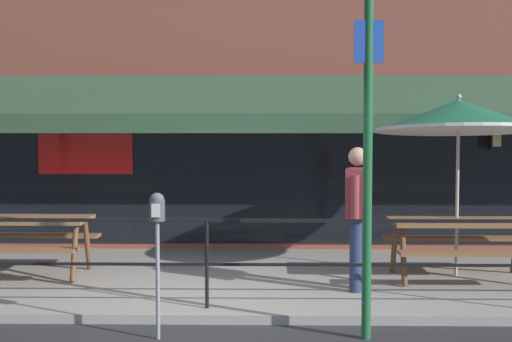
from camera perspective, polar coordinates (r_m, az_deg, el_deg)
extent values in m
plane|color=#2D2D30|center=(7.57, -4.14, -12.18)|extent=(120.00, 120.00, 0.00)
cube|color=#9E998E|center=(9.49, -3.02, -8.62)|extent=(15.00, 4.00, 0.10)
cube|color=brown|center=(11.69, -2.27, 13.30)|extent=(15.00, 0.50, 8.06)
cube|color=black|center=(11.28, -2.32, 0.00)|extent=(12.00, 0.02, 2.30)
cube|color=red|center=(11.60, -13.49, 1.48)|extent=(1.50, 0.02, 0.70)
cube|color=#335138|center=(10.73, -2.51, 5.96)|extent=(13.80, 0.92, 0.70)
cube|color=#335138|center=(10.21, -2.68, 3.83)|extent=(13.80, 0.08, 0.28)
cube|color=black|center=(11.64, 18.39, 3.28)|extent=(0.04, 0.28, 0.04)
cube|color=black|center=(11.50, 18.58, 2.37)|extent=(0.18, 0.18, 0.28)
cube|color=beige|center=(11.50, 18.58, 2.37)|extent=(0.13, 0.19, 0.20)
cylinder|color=black|center=(7.72, -3.95, -7.46)|extent=(0.04, 0.04, 0.95)
cube|color=black|center=(7.65, -3.97, -3.97)|extent=(13.80, 0.04, 0.04)
cube|color=black|center=(7.72, -3.95, -7.46)|extent=(13.80, 0.03, 0.03)
cube|color=brown|center=(9.82, -18.39, -3.70)|extent=(1.80, 0.80, 0.05)
cube|color=brown|center=(9.33, -19.54, -5.97)|extent=(1.80, 0.26, 0.04)
cube|color=brown|center=(10.41, -17.28, -4.95)|extent=(1.80, 0.26, 0.04)
cylinder|color=brown|center=(9.34, -14.34, -6.30)|extent=(0.07, 0.30, 0.73)
cylinder|color=brown|center=(9.94, -13.35, -5.68)|extent=(0.07, 0.30, 0.73)
cube|color=brown|center=(9.45, 16.16, -3.94)|extent=(1.80, 0.80, 0.05)
cube|color=brown|center=(8.94, 17.10, -6.33)|extent=(1.80, 0.26, 0.04)
cube|color=brown|center=(10.05, 15.27, -5.21)|extent=(1.80, 0.26, 0.04)
cylinder|color=brown|center=(9.02, 11.71, -6.61)|extent=(0.07, 0.30, 0.73)
cylinder|color=brown|center=(9.64, 11.01, -5.94)|extent=(0.07, 0.30, 0.73)
cylinder|color=#B7B2A8|center=(9.66, 15.81, -1.33)|extent=(0.04, 0.04, 2.30)
cone|color=#1E6B47|center=(9.62, 15.90, 4.31)|extent=(2.10, 2.12, 0.55)
cylinder|color=white|center=(9.62, 15.88, 3.18)|extent=(2.14, 2.14, 0.19)
sphere|color=#B7B2A8|center=(9.63, 15.93, 5.74)|extent=(0.07, 0.07, 0.07)
cylinder|color=navy|center=(8.73, 8.12, -6.51)|extent=(0.15, 0.15, 0.86)
cylinder|color=navy|center=(8.53, 7.99, -6.74)|extent=(0.15, 0.15, 0.86)
cube|color=maroon|center=(8.53, 8.10, -1.79)|extent=(0.32, 0.44, 0.60)
cylinder|color=maroon|center=(8.79, 8.27, -1.83)|extent=(0.10, 0.10, 0.54)
cylinder|color=maroon|center=(8.28, 7.92, -2.17)|extent=(0.10, 0.10, 0.54)
sphere|color=tan|center=(8.50, 8.13, 1.16)|extent=(0.22, 0.22, 0.22)
cylinder|color=gray|center=(7.00, -7.87, -8.65)|extent=(0.04, 0.04, 1.15)
cylinder|color=#4C4C51|center=(6.88, -7.91, -3.15)|extent=(0.15, 0.15, 0.20)
sphere|color=#4C4C51|center=(6.87, -7.92, -2.33)|extent=(0.14, 0.14, 0.14)
cube|color=silver|center=(6.80, -8.02, -3.15)|extent=(0.08, 0.01, 0.13)
cylinder|color=#1E6033|center=(6.87, 8.94, 2.94)|extent=(0.09, 0.09, 3.96)
cube|color=blue|center=(6.89, 9.03, 10.20)|extent=(0.28, 0.02, 0.40)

